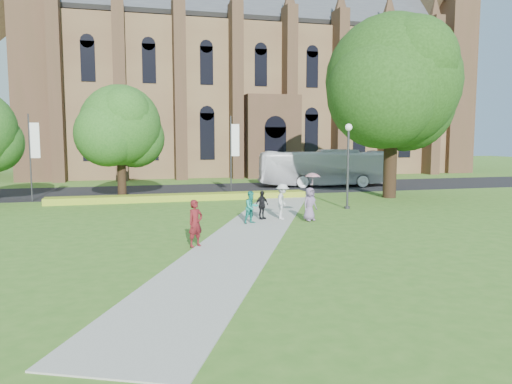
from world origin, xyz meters
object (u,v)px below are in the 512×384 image
object	(u,v)px
streetlamp	(348,156)
tour_coach	(325,168)
large_tree	(392,82)
pedestrian_0	(195,223)

from	to	relation	value
streetlamp	tour_coach	size ratio (longest dim) A/B	0.44
large_tree	pedestrian_0	bearing A→B (deg)	-141.16
large_tree	pedestrian_0	size ratio (longest dim) A/B	6.98
large_tree	tour_coach	world-z (taller)	large_tree
streetlamp	pedestrian_0	size ratio (longest dim) A/B	2.77
streetlamp	large_tree	distance (m)	8.73
streetlamp	pedestrian_0	xyz separation A→B (m)	(-10.65, -8.51, -2.31)
streetlamp	pedestrian_0	distance (m)	13.83
streetlamp	large_tree	bearing A→B (deg)	39.29
streetlamp	tour_coach	distance (m)	14.22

